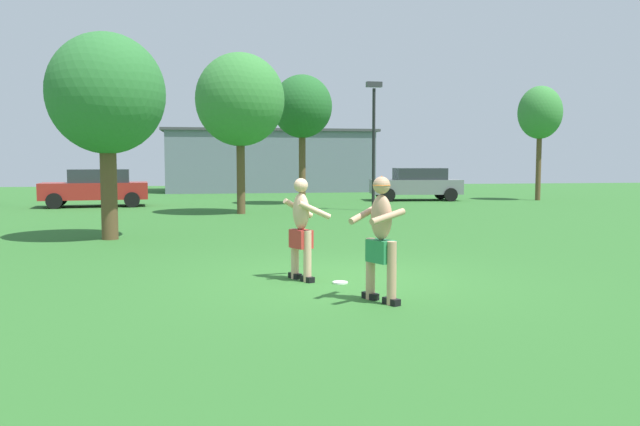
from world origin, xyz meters
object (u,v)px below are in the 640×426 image
(player_in_red, at_px, (301,227))
(car_red_near_post, at_px, (96,187))
(frisbee, at_px, (340,282))
(car_gray_mid_lot, at_px, (417,184))
(lamp_post, at_px, (374,131))
(tree_near_building, at_px, (106,95))
(tree_left_field, at_px, (302,107))
(tree_right_field, at_px, (540,113))
(tree_behind_players, at_px, (240,100))
(player_with_cap, at_px, (381,233))

(player_in_red, xyz_separation_m, car_red_near_post, (-6.14, 17.88, -0.05))
(car_red_near_post, bearing_deg, frisbee, -69.84)
(car_gray_mid_lot, height_order, lamp_post, lamp_post)
(player_in_red, distance_m, tree_near_building, 7.71)
(player_in_red, relative_size, car_red_near_post, 0.37)
(tree_left_field, height_order, tree_right_field, tree_left_field)
(car_red_near_post, xyz_separation_m, tree_near_building, (2.26, -11.76, 2.70))
(car_red_near_post, height_order, tree_near_building, tree_near_building)
(tree_right_field, bearing_deg, car_red_near_post, -177.99)
(tree_left_field, xyz_separation_m, tree_behind_players, (-2.94, -4.57, -0.17))
(tree_right_field, bearing_deg, player_with_cap, -123.86)
(car_red_near_post, bearing_deg, tree_behind_players, -39.05)
(tree_left_field, bearing_deg, lamp_post, -61.35)
(tree_behind_players, bearing_deg, tree_near_building, -117.05)
(tree_left_field, height_order, tree_behind_players, tree_behind_players)
(tree_near_building, bearing_deg, tree_left_field, 60.61)
(player_with_cap, bearing_deg, car_gray_mid_lot, 70.01)
(player_in_red, bearing_deg, lamp_post, 70.52)
(car_red_near_post, height_order, lamp_post, lamp_post)
(car_red_near_post, xyz_separation_m, car_gray_mid_lot, (14.72, 1.67, 0.00))
(car_red_near_post, relative_size, tree_behind_players, 0.77)
(player_in_red, xyz_separation_m, tree_behind_players, (-0.29, 13.13, 3.24))
(player_with_cap, distance_m, player_in_red, 1.95)
(lamp_post, relative_size, tree_near_building, 0.98)
(tree_right_field, bearing_deg, lamp_post, -153.05)
(car_gray_mid_lot, bearing_deg, car_red_near_post, -173.54)
(player_with_cap, xyz_separation_m, tree_behind_players, (-1.12, 14.90, 3.16))
(car_red_near_post, bearing_deg, player_in_red, -71.06)
(player_with_cap, relative_size, tree_near_building, 0.35)
(tree_left_field, distance_m, tree_near_building, 13.32)
(frisbee, relative_size, tree_near_building, 0.05)
(car_red_near_post, distance_m, tree_near_building, 12.28)
(lamp_post, height_order, tree_right_field, tree_right_field)
(player_with_cap, height_order, player_in_red, player_with_cap)
(tree_behind_players, bearing_deg, tree_right_field, 20.29)
(car_red_near_post, relative_size, tree_near_building, 0.89)
(frisbee, bearing_deg, tree_left_field, 83.41)
(car_red_near_post, bearing_deg, lamp_post, -20.85)
(lamp_post, relative_size, tree_right_field, 0.89)
(frisbee, distance_m, tree_left_field, 18.69)
(tree_near_building, bearing_deg, tree_right_field, 34.20)
(frisbee, bearing_deg, car_gray_mid_lot, 68.06)
(player_with_cap, height_order, car_red_near_post, player_with_cap)
(tree_left_field, bearing_deg, tree_right_field, 4.32)
(car_red_near_post, height_order, car_gray_mid_lot, same)
(player_in_red, relative_size, tree_left_field, 0.29)
(frisbee, bearing_deg, player_with_cap, -79.01)
(frisbee, relative_size, tree_right_field, 0.04)
(player_in_red, bearing_deg, tree_behind_players, 91.26)
(tree_left_field, bearing_deg, tree_near_building, -119.39)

